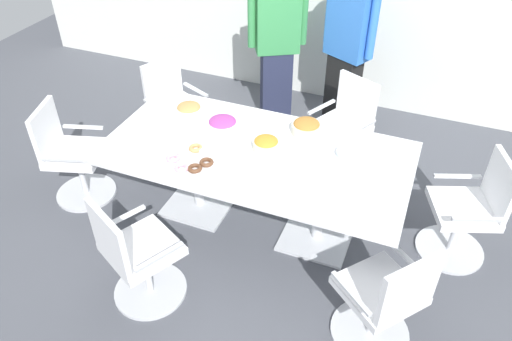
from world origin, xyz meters
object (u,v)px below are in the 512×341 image
office_chair_4 (175,111)px  snack_bowl_chips_orange (266,144)px  snack_bowl_candy_mix (223,124)px  donut_platter (191,159)px  person_standing_1 (347,47)px  snack_bowl_cookies (189,110)px  person_standing_0 (277,44)px  office_chair_0 (137,258)px  snack_bowl_pretzels (306,127)px  office_chair_1 (384,301)px  office_chair_5 (71,158)px  office_chair_3 (343,131)px  plate_stack (350,154)px  office_chair_2 (468,214)px  napkin_pile (156,130)px  conference_table (256,163)px

office_chair_4 → snack_bowl_chips_orange: size_ratio=4.29×
snack_bowl_candy_mix → donut_platter: (-0.03, -0.49, -0.03)m
person_standing_1 → snack_bowl_cookies: person_standing_1 is taller
office_chair_4 → person_standing_0: 1.26m
office_chair_0 → snack_bowl_pretzels: size_ratio=3.74×
office_chair_1 → office_chair_5: same height
office_chair_3 → person_standing_1: (-0.17, 0.63, 0.56)m
person_standing_0 → plate_stack: person_standing_0 is taller
snack_bowl_pretzels → person_standing_1: bearing=89.7°
office_chair_0 → office_chair_5: (-1.18, 0.78, 0.00)m
snack_bowl_candy_mix → plate_stack: bearing=1.3°
office_chair_4 → snack_bowl_chips_orange: bearing=84.4°
person_standing_1 → snack_bowl_pretzels: size_ratio=7.53×
snack_bowl_chips_orange → snack_bowl_pretzels: bearing=56.4°
office_chair_2 → office_chair_5: same height
office_chair_5 → person_standing_1: (1.95, 1.96, 0.56)m
snack_bowl_candy_mix → napkin_pile: (-0.48, -0.26, -0.02)m
office_chair_3 → person_standing_1: size_ratio=0.50×
snack_bowl_chips_orange → snack_bowl_cookies: size_ratio=0.92×
snack_bowl_candy_mix → snack_bowl_cookies: 0.38m
office_chair_0 → office_chair_4: bearing=138.7°
snack_bowl_cookies → plate_stack: 1.43m
snack_bowl_cookies → donut_platter: size_ratio=0.62×
snack_bowl_candy_mix → snack_bowl_pretzels: size_ratio=1.06×
snack_bowl_candy_mix → donut_platter: size_ratio=0.69×
office_chair_5 → snack_bowl_candy_mix: (1.28, 0.45, 0.40)m
office_chair_0 → snack_bowl_candy_mix: size_ratio=3.54×
snack_bowl_pretzels → conference_table: bearing=-126.9°
conference_table → office_chair_5: 1.69m
snack_bowl_chips_orange → donut_platter: (-0.47, -0.36, -0.03)m
office_chair_0 → office_chair_5: size_ratio=1.00×
conference_table → office_chair_1: size_ratio=2.64×
office_chair_4 → plate_stack: 2.02m
office_chair_1 → office_chair_5: size_ratio=1.00×
conference_table → snack_bowl_cookies: (-0.73, 0.28, 0.18)m
office_chair_3 → snack_bowl_cookies: office_chair_3 is taller
donut_platter → plate_stack: 1.22m
office_chair_5 → snack_bowl_pretzels: (1.94, 0.66, 0.40)m
office_chair_1 → plate_stack: 1.16m
office_chair_1 → snack_bowl_candy_mix: office_chair_1 is taller
office_chair_1 → person_standing_1: size_ratio=0.50×
office_chair_0 → office_chair_2: 2.51m
office_chair_1 → snack_bowl_candy_mix: 1.88m
person_standing_0 → plate_stack: 1.83m
person_standing_1 → snack_bowl_cookies: (-1.03, -1.41, -0.16)m
snack_bowl_chips_orange → napkin_pile: (-0.92, -0.13, -0.02)m
office_chair_2 → donut_platter: 2.17m
conference_table → office_chair_1: bearing=-33.3°
office_chair_5 → person_standing_1: 2.82m
donut_platter → napkin_pile: 0.51m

